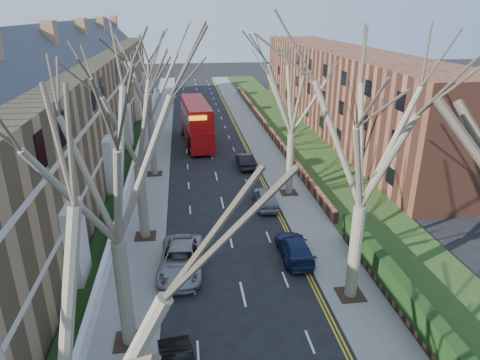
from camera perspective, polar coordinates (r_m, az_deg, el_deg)
name	(u,v)px	position (r m, az deg, el deg)	size (l,w,h in m)	color
pavement_left	(157,142)	(51.30, -11.00, 5.06)	(3.00, 102.00, 0.12)	slate
pavement_right	(258,138)	(51.93, 2.38, 5.65)	(3.00, 102.00, 0.12)	slate
terrace_left	(66,112)	(43.49, -22.22, 8.34)	(9.70, 78.00, 13.60)	#977B4C
flats_right	(341,89)	(57.62, 13.30, 11.72)	(13.97, 54.00, 10.00)	brown
front_wall_left	(136,159)	(43.67, -13.70, 2.68)	(0.30, 78.00, 1.00)	white
grass_verge_right	(294,136)	(52.85, 7.22, 5.88)	(6.00, 102.00, 0.06)	#203B15
tree_left_near	(19,352)	(8.75, -27.34, -19.72)	(9.80, 9.80, 13.73)	#69614B
tree_left_mid	(106,146)	(17.12, -17.38, 4.33)	(10.50, 10.50, 14.71)	#69614B
tree_left_far	(133,102)	(26.82, -14.06, 10.00)	(10.15, 10.15, 14.22)	#69614B
tree_left_dist	(147,71)	(38.57, -12.34, 14.02)	(10.50, 10.50, 14.71)	#69614B
tree_right_mid	(370,124)	(20.58, 16.91, 7.20)	(10.50, 10.50, 14.71)	#69614B
tree_right_far	(294,83)	(33.63, 7.16, 12.73)	(10.15, 10.15, 14.22)	#69614B
double_decker_bus	(197,124)	(49.52, -5.82, 7.48)	(3.52, 11.53, 4.74)	#A90C0D
car_left_far	(181,260)	(25.74, -7.87, -10.50)	(2.51, 5.45, 1.51)	gray
car_right_near	(294,248)	(27.09, 7.27, -8.96)	(1.82, 4.47, 1.30)	#15214C
car_right_mid	(266,198)	(33.60, 3.42, -2.35)	(1.69, 4.21, 1.43)	gray
car_right_far	(245,160)	(41.98, 0.70, 2.62)	(1.43, 4.11, 1.35)	black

